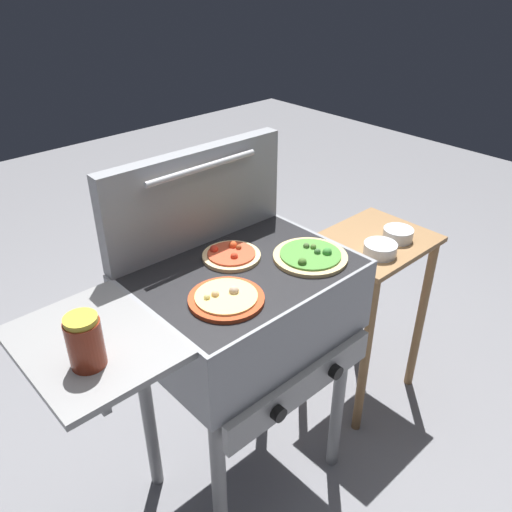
% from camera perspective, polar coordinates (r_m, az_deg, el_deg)
% --- Properties ---
extents(ground_plane, '(8.00, 8.00, 0.00)m').
position_cam_1_polar(ground_plane, '(2.13, -1.07, -22.29)').
color(ground_plane, gray).
extents(grill, '(0.96, 0.53, 0.90)m').
position_cam_1_polar(grill, '(1.59, -1.60, -5.96)').
color(grill, gray).
rests_on(grill, ground_plane).
extents(grill_lid_open, '(0.63, 0.09, 0.30)m').
position_cam_1_polar(grill_lid_open, '(1.59, -6.59, 6.35)').
color(grill_lid_open, gray).
rests_on(grill_lid_open, grill).
extents(pizza_veggie, '(0.22, 0.22, 0.04)m').
position_cam_1_polar(pizza_veggie, '(1.56, 5.98, 0.00)').
color(pizza_veggie, '#E0C17F').
rests_on(pizza_veggie, grill).
extents(pizza_pepperoni, '(0.18, 0.18, 0.04)m').
position_cam_1_polar(pizza_pepperoni, '(1.56, -2.73, 0.13)').
color(pizza_pepperoni, beige).
rests_on(pizza_pepperoni, grill).
extents(pizza_cheese, '(0.20, 0.20, 0.04)m').
position_cam_1_polar(pizza_cheese, '(1.38, -3.27, -4.61)').
color(pizza_cheese, '#C64723').
rests_on(pizza_cheese, grill).
extents(sauce_jar, '(0.08, 0.08, 0.13)m').
position_cam_1_polar(sauce_jar, '(1.21, -18.16, -8.86)').
color(sauce_jar, maroon).
rests_on(sauce_jar, grill).
extents(prep_table, '(0.44, 0.36, 0.75)m').
position_cam_1_polar(prep_table, '(2.14, 12.16, -3.22)').
color(prep_table, olive).
rests_on(prep_table, ground_plane).
extents(topping_bowl_near, '(0.11, 0.11, 0.04)m').
position_cam_1_polar(topping_bowl_near, '(2.03, 15.22, 2.26)').
color(topping_bowl_near, silver).
rests_on(topping_bowl_near, prep_table).
extents(topping_bowl_far, '(0.12, 0.12, 0.04)m').
position_cam_1_polar(topping_bowl_far, '(1.92, 13.38, 0.69)').
color(topping_bowl_far, silver).
rests_on(topping_bowl_far, prep_table).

